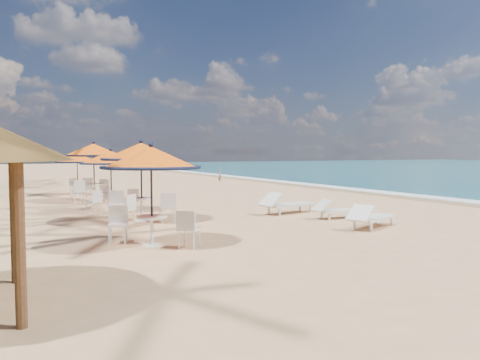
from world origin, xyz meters
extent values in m
plane|color=tan|center=(0.00, 0.00, 0.00)|extent=(160.00, 160.00, 0.00)
cube|color=white|center=(9.30, 10.00, 0.00)|extent=(1.20, 140.00, 0.04)
cube|color=olive|center=(8.40, 10.00, 0.00)|extent=(1.40, 140.00, 0.02)
cylinder|color=black|center=(-5.44, -0.06, 1.13)|extent=(0.05, 0.05, 2.25)
cone|color=orange|center=(-5.44, -0.06, 2.01)|extent=(2.25, 2.25, 0.49)
torus|color=black|center=(-5.44, -0.06, 1.78)|extent=(2.26, 2.26, 0.07)
sphere|color=black|center=(-5.44, -0.06, 2.29)|extent=(0.12, 0.12, 0.12)
cylinder|color=white|center=(-5.44, -0.06, 0.67)|extent=(0.69, 0.69, 0.04)
cylinder|color=white|center=(-5.44, -0.06, 0.34)|extent=(0.08, 0.08, 0.69)
cylinder|color=black|center=(-4.64, 3.71, 1.21)|extent=(0.05, 0.05, 2.41)
cone|color=orange|center=(-4.64, 3.71, 2.15)|extent=(2.41, 2.41, 0.52)
torus|color=black|center=(-4.64, 3.71, 1.91)|extent=(2.41, 2.41, 0.07)
sphere|color=black|center=(-4.64, 3.71, 2.45)|extent=(0.13, 0.13, 0.13)
cylinder|color=white|center=(-4.64, 3.71, 0.71)|extent=(0.73, 0.73, 0.04)
cylinder|color=white|center=(-4.64, 3.71, 0.37)|extent=(0.08, 0.08, 0.73)
cylinder|color=black|center=(-4.94, 6.66, 1.09)|extent=(0.05, 0.05, 2.18)
cone|color=orange|center=(-4.94, 6.66, 1.94)|extent=(2.18, 2.18, 0.47)
torus|color=black|center=(-4.94, 6.66, 1.72)|extent=(2.18, 2.18, 0.07)
sphere|color=black|center=(-4.94, 6.66, 2.21)|extent=(0.11, 0.11, 0.11)
cylinder|color=white|center=(-4.94, 6.66, 0.64)|extent=(0.66, 0.66, 0.04)
cylinder|color=white|center=(-4.94, 6.66, 0.33)|extent=(0.08, 0.08, 0.66)
cylinder|color=black|center=(-4.85, 10.57, 1.25)|extent=(0.05, 0.05, 2.49)
cone|color=orange|center=(-4.85, 10.57, 2.22)|extent=(2.49, 2.49, 0.54)
torus|color=black|center=(-4.85, 10.57, 1.97)|extent=(2.49, 2.49, 0.08)
sphere|color=black|center=(-4.85, 10.57, 2.53)|extent=(0.13, 0.13, 0.13)
cylinder|color=white|center=(-4.85, 10.57, 0.74)|extent=(0.76, 0.76, 0.04)
cylinder|color=white|center=(-4.85, 10.57, 0.38)|extent=(0.09, 0.09, 0.76)
cylinder|color=black|center=(-5.09, 13.77, 1.04)|extent=(0.05, 0.05, 2.08)
cone|color=orange|center=(-5.09, 13.77, 1.85)|extent=(2.08, 2.08, 0.45)
torus|color=black|center=(-5.09, 13.77, 1.64)|extent=(2.08, 2.08, 0.06)
sphere|color=black|center=(-5.09, 13.77, 2.11)|extent=(0.11, 0.11, 0.11)
cylinder|color=white|center=(-5.09, 13.77, 0.61)|extent=(0.63, 0.63, 0.04)
cylinder|color=white|center=(-5.09, 13.77, 0.32)|extent=(0.07, 0.07, 0.63)
cube|color=white|center=(0.88, -0.39, 0.27)|extent=(1.77, 1.19, 0.07)
cube|color=white|center=(0.11, -0.70, 0.49)|extent=(0.74, 0.77, 0.41)
cube|color=white|center=(0.88, -0.39, 0.12)|extent=(0.06, 0.06, 0.23)
cube|color=white|center=(1.26, 1.45, 0.25)|extent=(1.55, 0.68, 0.06)
cube|color=white|center=(0.51, 1.51, 0.44)|extent=(0.55, 0.59, 0.37)
cube|color=white|center=(1.26, 1.45, 0.11)|extent=(0.05, 0.05, 0.21)
cube|color=white|center=(0.48, 3.27, 0.30)|extent=(1.90, 0.98, 0.07)
cube|color=white|center=(-0.41, 3.10, 0.53)|extent=(0.71, 0.76, 0.45)
cube|color=white|center=(0.48, 3.27, 0.13)|extent=(0.06, 0.06, 0.26)
cylinder|color=brown|center=(-8.28, -1.96, 1.06)|extent=(0.14, 0.14, 2.11)
cylinder|color=brown|center=(-8.28, -4.17, 1.06)|extent=(0.14, 0.14, 2.11)
imported|color=brown|center=(5.48, 19.97, 0.45)|extent=(0.24, 0.34, 0.89)
camera|label=1|loc=(-8.47, -10.31, 2.13)|focal=35.00mm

